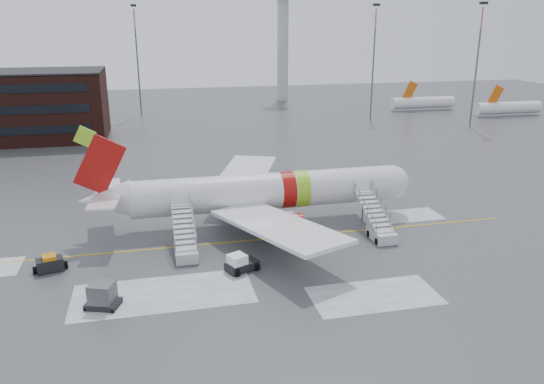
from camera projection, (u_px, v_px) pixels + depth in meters
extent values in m
plane|color=#494C4F|center=(222.00, 239.00, 52.12)|extent=(260.00, 260.00, 0.00)
cylinder|color=white|center=(268.00, 191.00, 55.49)|extent=(28.00, 3.80, 3.80)
sphere|color=white|center=(391.00, 182.00, 58.49)|extent=(3.80, 3.80, 3.80)
cube|color=black|center=(400.00, 177.00, 58.56)|extent=(1.09, 1.60, 0.97)
cone|color=white|center=(105.00, 200.00, 51.89)|extent=(5.20, 3.72, 3.72)
cube|color=#9F0F0C|center=(100.00, 165.00, 50.79)|extent=(5.27, 0.30, 6.09)
cube|color=#96D422|center=(85.00, 137.00, 49.70)|extent=(2.16, 0.26, 2.16)
cube|color=white|center=(108.00, 186.00, 54.15)|extent=(3.07, 4.85, 0.18)
cube|color=white|center=(104.00, 202.00, 49.32)|extent=(3.07, 4.85, 0.18)
cube|color=white|center=(244.00, 175.00, 63.34)|extent=(10.72, 15.97, 1.13)
cube|color=white|center=(277.00, 226.00, 47.56)|extent=(10.72, 15.97, 1.13)
cylinder|color=white|center=(262.00, 193.00, 61.01)|extent=(3.40, 2.10, 2.10)
cylinder|color=white|center=(284.00, 225.00, 51.36)|extent=(3.40, 2.10, 2.10)
cylinder|color=#595B60|center=(373.00, 206.00, 58.85)|extent=(0.20, 0.20, 1.80)
cylinder|color=black|center=(373.00, 210.00, 58.99)|extent=(0.90, 0.56, 0.90)
cylinder|color=black|center=(259.00, 211.00, 58.53)|extent=(0.90, 0.56, 0.90)
cylinder|color=black|center=(268.00, 227.00, 54.08)|extent=(0.90, 0.56, 0.90)
cube|color=#BABEC2|center=(382.00, 235.00, 51.71)|extent=(2.00, 3.20, 1.00)
cube|color=#BABEC2|center=(374.00, 212.00, 53.15)|extent=(1.90, 5.87, 2.52)
cube|color=#BABEC2|center=(362.00, 191.00, 55.85)|extent=(1.90, 1.40, 0.15)
cylinder|color=#595B60|center=(363.00, 207.00, 56.00)|extent=(0.16, 0.16, 3.40)
cylinder|color=black|center=(377.00, 241.00, 50.64)|extent=(0.25, 0.70, 0.70)
cylinder|color=black|center=(386.00, 232.00, 52.89)|extent=(0.25, 0.70, 0.70)
cube|color=#A6A9AD|center=(186.00, 253.00, 47.63)|extent=(2.00, 3.20, 1.00)
cube|color=#A6A9AD|center=(183.00, 227.00, 49.08)|extent=(1.90, 5.87, 2.52)
cube|color=#A6A9AD|center=(180.00, 204.00, 51.78)|extent=(1.90, 1.40, 0.15)
cylinder|color=#595B60|center=(182.00, 222.00, 51.93)|extent=(0.16, 0.16, 3.40)
cylinder|color=black|center=(177.00, 260.00, 46.57)|extent=(0.25, 0.70, 0.70)
cylinder|color=black|center=(195.00, 250.00, 48.82)|extent=(0.25, 0.70, 0.70)
cube|color=black|center=(242.00, 266.00, 45.36)|extent=(3.12, 2.46, 0.69)
cube|color=white|center=(237.00, 260.00, 44.87)|extent=(1.82, 1.82, 0.89)
cube|color=black|center=(237.00, 256.00, 44.76)|extent=(1.60, 1.65, 0.15)
cylinder|color=black|center=(237.00, 273.00, 44.30)|extent=(0.55, 0.75, 0.69)
cylinder|color=black|center=(256.00, 267.00, 45.42)|extent=(0.55, 0.75, 0.69)
cylinder|color=black|center=(228.00, 267.00, 45.36)|extent=(0.55, 0.75, 0.69)
cylinder|color=black|center=(247.00, 261.00, 46.48)|extent=(0.55, 0.75, 0.69)
cube|color=black|center=(103.00, 304.00, 39.56)|extent=(2.81, 2.43, 0.38)
cube|color=#525659|center=(102.00, 293.00, 39.30)|extent=(2.17, 2.11, 1.61)
cylinder|color=black|center=(87.00, 312.00, 38.66)|extent=(0.29, 0.37, 0.32)
cylinder|color=black|center=(119.00, 298.00, 40.52)|extent=(0.29, 0.37, 0.32)
cube|color=black|center=(50.00, 265.00, 45.23)|extent=(2.40, 1.78, 1.07)
cube|color=orange|center=(49.00, 258.00, 45.04)|extent=(1.33, 1.41, 0.43)
cylinder|color=black|center=(40.00, 268.00, 45.13)|extent=(1.20, 0.89, 0.64)
cylinder|color=black|center=(61.00, 266.00, 45.50)|extent=(1.20, 0.89, 0.64)
cylinder|color=#B2B5BA|center=(283.00, 48.00, 142.50)|extent=(3.00, 3.00, 28.00)
cylinder|color=#595B60|center=(373.00, 74.00, 115.78)|extent=(0.36, 0.36, 19.20)
cylinder|color=#CC7272|center=(376.00, 19.00, 112.29)|extent=(0.32, 0.32, 4.32)
cube|color=black|center=(377.00, 5.00, 111.41)|extent=(1.20, 1.20, 0.50)
cylinder|color=#595B60|center=(138.00, 73.00, 119.90)|extent=(0.36, 0.36, 19.20)
cylinder|color=#CC7272|center=(134.00, 19.00, 116.40)|extent=(0.32, 0.32, 4.32)
cube|color=black|center=(133.00, 5.00, 115.53)|extent=(1.20, 1.20, 0.50)
cylinder|color=#595B60|center=(475.00, 79.00, 106.22)|extent=(0.36, 0.36, 19.20)
cylinder|color=#CC7272|center=(482.00, 19.00, 102.73)|extent=(0.32, 0.32, 4.32)
cube|color=black|center=(484.00, 3.00, 101.85)|extent=(1.20, 1.20, 0.50)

